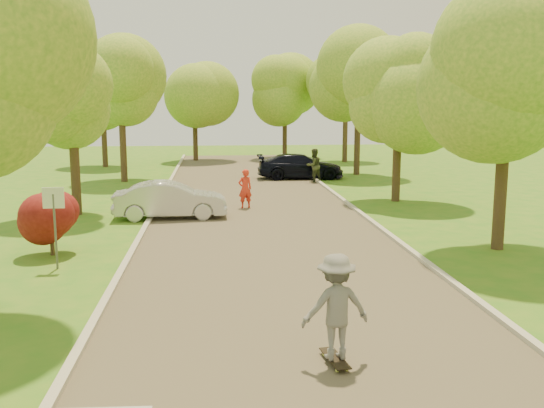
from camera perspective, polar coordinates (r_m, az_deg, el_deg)
name	(u,v)px	position (r m, az deg, el deg)	size (l,w,h in m)	color
ground	(295,313)	(12.85, 2.16, -10.24)	(100.00, 100.00, 0.00)	#33741B
road	(263,232)	(20.51, -0.81, -2.67)	(8.00, 60.00, 0.01)	#4C4438
curb_left	(142,233)	(20.58, -12.13, -2.69)	(0.18, 60.00, 0.12)	#B2AD9E
curb_right	(380,228)	(21.21, 10.17, -2.26)	(0.18, 60.00, 0.12)	#B2AD9E
street_sign	(54,211)	(16.75, -19.83, -0.59)	(0.55, 0.06, 2.17)	#59595E
red_shrub	(51,218)	(18.38, -20.12, -1.22)	(1.70, 1.70, 1.95)	#382619
tree_l_midb	(76,96)	(24.53, -17.95, 9.65)	(4.30, 4.20, 6.62)	#382619
tree_l_far	(124,81)	(34.33, -13.72, 11.16)	(4.92, 4.80, 7.79)	#382619
tree_r_mida	(516,60)	(19.09, 22.01, 12.45)	(5.13, 5.00, 7.95)	#382619
tree_r_midb	(404,90)	(27.26, 12.28, 10.46)	(4.51, 4.40, 7.01)	#382619
tree_r_far	(363,77)	(37.08, 8.52, 11.75)	(5.33, 5.20, 8.34)	#382619
tree_bg_a	(105,88)	(42.59, -15.42, 10.52)	(5.12, 5.00, 7.72)	#382619
tree_bg_b	(349,86)	(45.08, 7.27, 11.00)	(5.12, 5.00, 7.95)	#382619
tree_bg_c	(197,93)	(46.00, -7.05, 10.33)	(4.92, 4.80, 7.33)	#382619
tree_bg_d	(288,90)	(48.34, 1.49, 10.70)	(5.12, 5.00, 7.72)	#382619
silver_sedan	(170,200)	(23.21, -9.55, 0.37)	(1.48, 4.24, 1.40)	#BDBDC2
dark_sedan	(300,166)	(34.85, 2.68, 3.56)	(2.00, 4.92, 1.43)	black
longboard	(335,359)	(10.55, 5.94, -14.27)	(0.39, 0.95, 0.11)	black
skateboarder	(336,307)	(10.21, 6.03, -9.58)	(1.16, 0.66, 1.79)	slate
person_striped	(245,189)	(25.05, -2.55, 1.44)	(0.59, 0.39, 1.63)	red
person_olive	(314,166)	(33.21, 3.96, 3.62)	(0.90, 0.70, 1.85)	#303721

